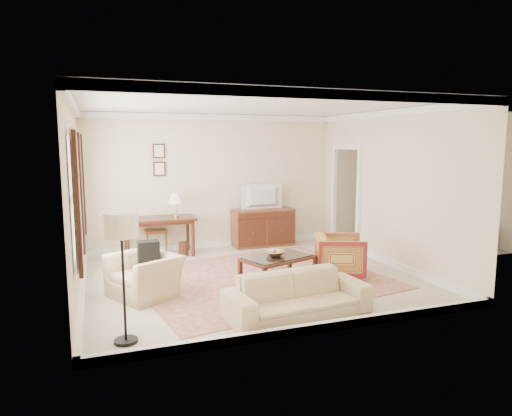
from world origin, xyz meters
TOP-DOWN VIEW (x-y plane):
  - room_shell at (0.00, 0.00)m, footprint 5.51×5.01m
  - annex_bedroom at (4.49, 1.15)m, footprint 3.00×2.70m
  - window_front at (-2.70, -0.70)m, footprint 0.12×1.56m
  - window_rear at (-2.70, 0.90)m, footprint 0.12×1.56m
  - doorway at (2.71, 1.50)m, footprint 0.10×1.12m
  - rug at (0.09, -0.13)m, footprint 4.45×3.98m
  - writing_desk at (-1.28, 2.04)m, footprint 1.44×0.72m
  - desk_chair at (-1.30, 2.39)m, footprint 0.53×0.53m
  - desk_lamp at (-0.92, 2.04)m, footprint 0.32×0.32m
  - framed_prints at (-1.18, 2.47)m, footprint 0.25×0.04m
  - sideboard at (1.04, 2.21)m, footprint 1.35×0.52m
  - tv at (1.04, 2.19)m, footprint 0.91×0.52m
  - coffee_table at (0.28, -0.56)m, footprint 1.30×1.01m
  - fruit_bowl at (0.23, -0.53)m, footprint 0.42×0.42m
  - book_a at (0.09, -0.61)m, footprint 0.28×0.12m
  - book_b at (0.49, -0.56)m, footprint 0.27×0.14m
  - striped_armchair at (1.43, -0.52)m, footprint 0.98×1.01m
  - club_armchair at (-1.81, -0.39)m, footprint 1.02×1.16m
  - backpack at (-1.74, -0.26)m, footprint 0.32×0.38m
  - sofa at (0.01, -1.88)m, footprint 1.97×0.74m
  - floor_lamp at (-2.20, -1.98)m, footprint 0.38×0.38m

SIDE VIEW (x-z plane):
  - rug at x=0.09m, z-range 0.00..0.01m
  - book_b at x=0.49m, z-range -0.01..0.37m
  - book_a at x=0.09m, z-range 0.00..0.38m
  - annex_bedroom at x=4.49m, z-range -1.11..1.79m
  - coffee_table at x=0.28m, z-range 0.13..0.61m
  - sofa at x=0.01m, z-range 0.00..0.75m
  - striped_armchair at x=1.43m, z-range 0.00..0.81m
  - sideboard at x=1.04m, z-range 0.00..0.83m
  - club_armchair at x=-1.81m, z-range 0.00..0.85m
  - desk_chair at x=-1.30m, z-range 0.00..1.05m
  - fruit_bowl at x=0.23m, z-range 0.48..0.59m
  - backpack at x=-1.74m, z-range 0.47..0.87m
  - writing_desk at x=-1.28m, z-range 0.28..1.07m
  - desk_lamp at x=-0.92m, z-range 0.79..1.29m
  - doorway at x=2.71m, z-range -0.05..2.20m
  - floor_lamp at x=-2.20m, z-range 0.51..2.03m
  - tv at x=1.04m, z-range 1.23..1.35m
  - window_front at x=-2.70m, z-range 0.65..2.45m
  - window_rear at x=-2.70m, z-range 0.65..2.45m
  - framed_prints at x=-1.18m, z-range 1.60..2.28m
  - room_shell at x=0.00m, z-range 1.02..3.93m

